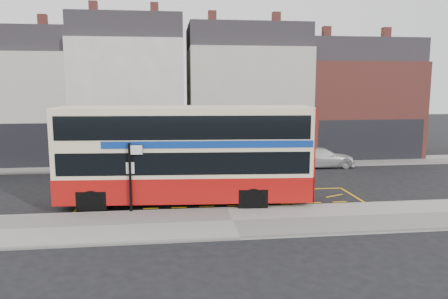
{
  "coord_description": "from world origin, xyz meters",
  "views": [
    {
      "loc": [
        -2.6,
        -19.87,
        5.84
      ],
      "look_at": [
        0.18,
        2.0,
        2.52
      ],
      "focal_mm": 35.0,
      "sensor_mm": 36.0,
      "label": 1
    }
  ],
  "objects": [
    {
      "name": "road_markings",
      "position": [
        0.0,
        1.6,
        0.01
      ],
      "size": [
        14.0,
        3.4,
        0.01
      ],
      "primitive_type": null,
      "color": "#F5B20C",
      "rests_on": "ground"
    },
    {
      "name": "terrace_left",
      "position": [
        -5.5,
        14.99,
        5.32
      ],
      "size": [
        8.0,
        8.01,
        11.8
      ],
      "color": "white",
      "rests_on": "ground"
    },
    {
      "name": "street_tree_right",
      "position": [
        6.2,
        12.22,
        3.22
      ],
      "size": [
        2.19,
        2.19,
        4.73
      ],
      "color": "#312415",
      "rests_on": "ground"
    },
    {
      "name": "terrace_right",
      "position": [
        12.5,
        14.99,
        4.57
      ],
      "size": [
        9.0,
        8.01,
        10.3
      ],
      "color": "#9C473E",
      "rests_on": "ground"
    },
    {
      "name": "pavement",
      "position": [
        0.0,
        -2.3,
        0.07
      ],
      "size": [
        40.0,
        4.0,
        0.15
      ],
      "primitive_type": "cube",
      "color": "gray",
      "rests_on": "ground"
    },
    {
      "name": "car_silver",
      "position": [
        -6.38,
        9.67,
        0.68
      ],
      "size": [
        4.13,
        1.96,
        1.36
      ],
      "primitive_type": "imported",
      "rotation": [
        0.0,
        0.0,
        1.66
      ],
      "color": "#B9B9BE",
      "rests_on": "ground"
    },
    {
      "name": "car_white",
      "position": [
        8.06,
        9.47,
        0.69
      ],
      "size": [
        4.79,
        1.95,
        1.39
      ],
      "primitive_type": "imported",
      "rotation": [
        0.0,
        0.0,
        1.57
      ],
      "color": "silver",
      "rests_on": "ground"
    },
    {
      "name": "ground",
      "position": [
        0.0,
        0.0,
        0.0
      ],
      "size": [
        120.0,
        120.0,
        0.0
      ],
      "primitive_type": "plane",
      "color": "black",
      "rests_on": "ground"
    },
    {
      "name": "terrace_far_left",
      "position": [
        -13.5,
        14.99,
        4.82
      ],
      "size": [
        8.0,
        8.01,
        10.8
      ],
      "color": "beige",
      "rests_on": "ground"
    },
    {
      "name": "kerb",
      "position": [
        0.0,
        -0.38,
        0.07
      ],
      "size": [
        40.0,
        0.15,
        0.15
      ],
      "primitive_type": "cube",
      "color": "gray",
      "rests_on": "ground"
    },
    {
      "name": "terrace_green_shop",
      "position": [
        3.5,
        14.99,
        5.07
      ],
      "size": [
        9.0,
        8.01,
        11.3
      ],
      "color": "beige",
      "rests_on": "ground"
    },
    {
      "name": "bus_stop_post",
      "position": [
        -4.29,
        -0.4,
        2.01
      ],
      "size": [
        0.77,
        0.14,
        3.11
      ],
      "rotation": [
        0.0,
        0.0,
        -0.04
      ],
      "color": "black",
      "rests_on": "pavement"
    },
    {
      "name": "far_pavement",
      "position": [
        0.0,
        11.0,
        0.07
      ],
      "size": [
        50.0,
        3.0,
        0.15
      ],
      "primitive_type": "cube",
      "color": "gray",
      "rests_on": "ground"
    },
    {
      "name": "double_decker_bus",
      "position": [
        -1.8,
        0.9,
        2.51
      ],
      "size": [
        12.14,
        3.63,
        4.78
      ],
      "rotation": [
        0.0,
        0.0,
        -0.07
      ],
      "color": "#F6E5BB",
      "rests_on": "ground"
    },
    {
      "name": "car_grey",
      "position": [
        1.13,
        8.2,
        0.64
      ],
      "size": [
        3.96,
        1.59,
        1.28
      ],
      "primitive_type": "imported",
      "rotation": [
        0.0,
        0.0,
        1.63
      ],
      "color": "#464B4E",
      "rests_on": "ground"
    }
  ]
}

